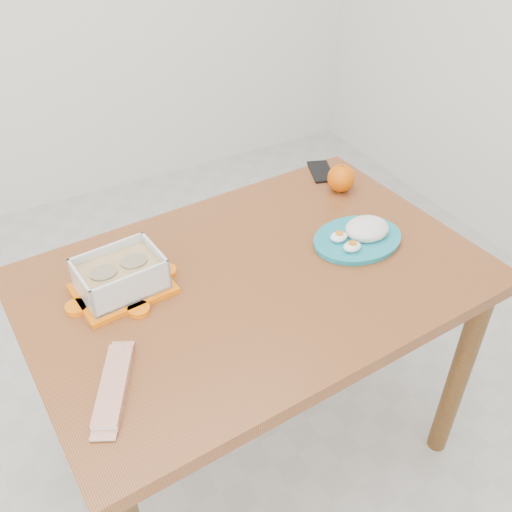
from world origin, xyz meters
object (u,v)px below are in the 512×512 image
rice_plate (361,234)px  food_container (121,276)px  orange_fruit (341,178)px  dining_table (256,304)px  smartphone (321,171)px

rice_plate → food_container: bearing=169.7°
food_container → orange_fruit: bearing=4.2°
orange_fruit → rice_plate: orange_fruit is taller
food_container → orange_fruit: (0.74, 0.13, -0.00)m
dining_table → food_container: size_ratio=4.93×
dining_table → orange_fruit: (0.43, 0.23, 0.15)m
dining_table → rice_plate: size_ratio=4.74×
food_container → rice_plate: (0.64, -0.11, -0.02)m
smartphone → orange_fruit: bearing=-74.3°
food_container → rice_plate: size_ratio=0.96×
dining_table → orange_fruit: orange_fruit is taller
rice_plate → smartphone: 0.38m
rice_plate → smartphone: bearing=72.1°
food_container → dining_table: bearing=-23.7°
rice_plate → orange_fruit: bearing=66.3°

